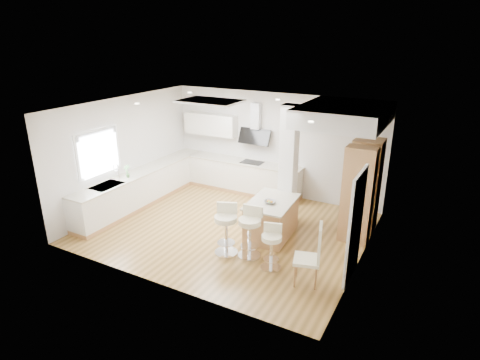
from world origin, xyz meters
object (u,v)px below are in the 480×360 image
Objects in this scene: bar_stool_a at (226,226)px; bar_stool_c at (272,245)px; dining_chair at (313,253)px; bar_stool_b at (250,229)px; peninsula at (271,218)px.

bar_stool_a reaches higher than bar_stool_c.
bar_stool_c is at bearing 156.07° from dining_chair.
bar_stool_a is 1.01× the size of bar_stool_b.
dining_chair reaches higher than bar_stool_a.
dining_chair reaches higher than bar_stool_c.
bar_stool_b is 1.17× the size of bar_stool_c.
bar_stool_b is at bearing 143.25° from bar_stool_c.
dining_chair is at bearing -25.28° from bar_stool_c.
bar_stool_c is (0.54, -1.20, 0.08)m from peninsula.
peninsula is 1.59× the size of bar_stool_c.
peninsula is at bearing 83.10° from bar_stool_b.
peninsula is 1.94m from dining_chair.
dining_chair reaches higher than bar_stool_b.
bar_stool_b reaches higher than bar_stool_c.
peninsula is 1.24m from bar_stool_a.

